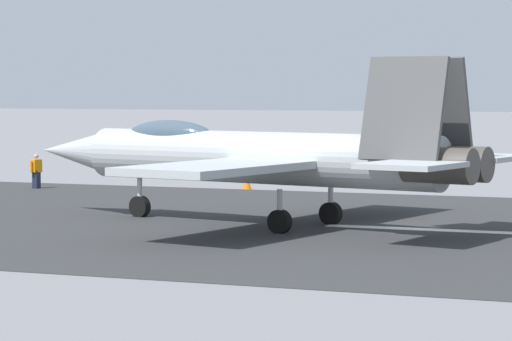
{
  "coord_description": "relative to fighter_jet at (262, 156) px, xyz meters",
  "views": [
    {
      "loc": [
        -9.94,
        40.44,
        4.61
      ],
      "look_at": [
        3.74,
        5.88,
        2.2
      ],
      "focal_mm": 90.39,
      "sensor_mm": 36.0,
      "label": 1
    }
  ],
  "objects": [
    {
      "name": "fighter_jet",
      "position": [
        0.0,
        0.0,
        0.0
      ],
      "size": [
        18.21,
        14.6,
        5.54
      ],
      "color": "#AEB6B8",
      "rests_on": "ground"
    },
    {
      "name": "ground_plane",
      "position": [
        -5.56,
        -0.77,
        -2.34
      ],
      "size": [
        400.0,
        400.0,
        0.0
      ],
      "primitive_type": "plane",
      "color": "slate"
    },
    {
      "name": "runway_strip",
      "position": [
        -5.58,
        -0.77,
        -2.33
      ],
      "size": [
        240.0,
        26.0,
        0.02
      ],
      "color": "#303132",
      "rests_on": "ground"
    },
    {
      "name": "marker_cone_mid",
      "position": [
        6.23,
        -14.1,
        -2.07
      ],
      "size": [
        0.44,
        0.44,
        0.55
      ],
      "primitive_type": "cone",
      "color": "orange",
      "rests_on": "ground"
    },
    {
      "name": "crew_person",
      "position": [
        15.23,
        -10.85,
        -1.55
      ],
      "size": [
        0.39,
        0.67,
        1.59
      ],
      "color": "#1E2338",
      "rests_on": "ground"
    }
  ]
}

